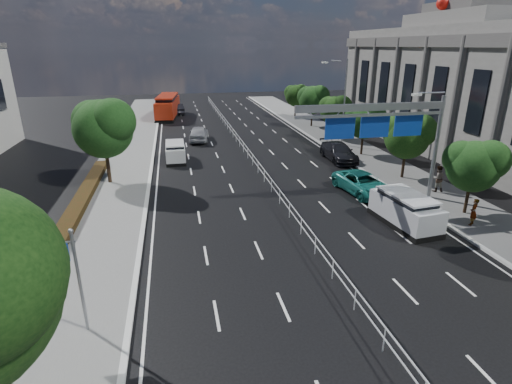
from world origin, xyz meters
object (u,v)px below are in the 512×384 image
object	(u,v)px
silver_minivan	(405,210)
parked_car_dark	(339,152)
white_minivan	(175,152)
near_car_silver	(199,133)
parked_car_teal	(363,184)
overhead_gantry	(387,122)
pedestrian_b	(437,179)
pedestrian_a	(473,212)
toilet_sign	(63,266)
near_car_dark	(177,109)
red_bus	(168,106)

from	to	relation	value
silver_minivan	parked_car_dark	xyz separation A→B (m)	(1.80, 14.48, -0.17)
white_minivan	near_car_silver	size ratio (longest dim) A/B	0.81
parked_car_teal	overhead_gantry	bearing A→B (deg)	-90.95
parked_car_teal	pedestrian_b	bearing A→B (deg)	-19.16
pedestrian_b	near_car_silver	bearing A→B (deg)	-46.88
silver_minivan	pedestrian_a	bearing A→B (deg)	-21.70
toilet_sign	overhead_gantry	size ratio (longest dim) A/B	0.42
overhead_gantry	white_minivan	size ratio (longest dim) A/B	2.50
near_car_dark	pedestrian_a	world-z (taller)	pedestrian_a
white_minivan	silver_minivan	world-z (taller)	silver_minivan
pedestrian_a	red_bus	bearing A→B (deg)	-108.04
red_bus	parked_car_dark	xyz separation A→B (m)	(15.80, -27.76, -0.90)
white_minivan	pedestrian_a	world-z (taller)	pedestrian_a
toilet_sign	parked_car_teal	xyz separation A→B (m)	(17.45, 12.00, -2.19)
near_car_silver	toilet_sign	bearing A→B (deg)	85.57
toilet_sign	pedestrian_a	world-z (taller)	toilet_sign
parked_car_teal	toilet_sign	bearing A→B (deg)	-153.46
overhead_gantry	pedestrian_a	distance (m)	7.56
red_bus	near_car_dark	xyz separation A→B (m)	(1.41, 2.92, -0.93)
pedestrian_a	pedestrian_b	world-z (taller)	pedestrian_b
overhead_gantry	parked_car_dark	size ratio (longest dim) A/B	1.84
red_bus	near_car_dark	size ratio (longest dim) A/B	2.35
overhead_gantry	near_car_silver	xyz separation A→B (m)	(-10.81, 21.66, -4.74)
near_car_silver	near_car_dark	distance (m)	19.89
white_minivan	pedestrian_b	bearing A→B (deg)	-34.46
near_car_dark	pedestrian_a	size ratio (longest dim) A/B	2.88
red_bus	parked_car_teal	xyz separation A→B (m)	(14.00, -36.58, -0.96)
overhead_gantry	silver_minivan	distance (m)	5.93
overhead_gantry	red_bus	xyz separation A→B (m)	(-14.24, 38.53, -3.89)
pedestrian_b	parked_car_dark	bearing A→B (deg)	-64.64
silver_minivan	parked_car_teal	bearing A→B (deg)	83.99
silver_minivan	near_car_dark	bearing A→B (deg)	99.57
red_bus	near_car_silver	world-z (taller)	red_bus
red_bus	near_car_silver	bearing A→B (deg)	-71.92
toilet_sign	near_car_silver	bearing A→B (deg)	77.75
parked_car_teal	pedestrian_b	world-z (taller)	pedestrian_b
silver_minivan	pedestrian_b	size ratio (longest dim) A/B	2.56
near_car_dark	parked_car_teal	xyz separation A→B (m)	(12.59, -39.50, -0.04)
near_car_dark	silver_minivan	size ratio (longest dim) A/B	0.96
toilet_sign	silver_minivan	world-z (taller)	toilet_sign
near_car_dark	parked_car_teal	size ratio (longest dim) A/B	0.88
overhead_gantry	silver_minivan	size ratio (longest dim) A/B	2.06
white_minivan	parked_car_dark	size ratio (longest dim) A/B	0.74
white_minivan	near_car_dark	bearing A→B (deg)	88.33
toilet_sign	near_car_dark	size ratio (longest dim) A/B	0.91
parked_car_dark	parked_car_teal	bearing A→B (deg)	-100.88
red_bus	near_car_silver	size ratio (longest dim) A/B	2.22
silver_minivan	toilet_sign	bearing A→B (deg)	-166.02
toilet_sign	silver_minivan	distance (m)	18.68
toilet_sign	silver_minivan	bearing A→B (deg)	19.99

